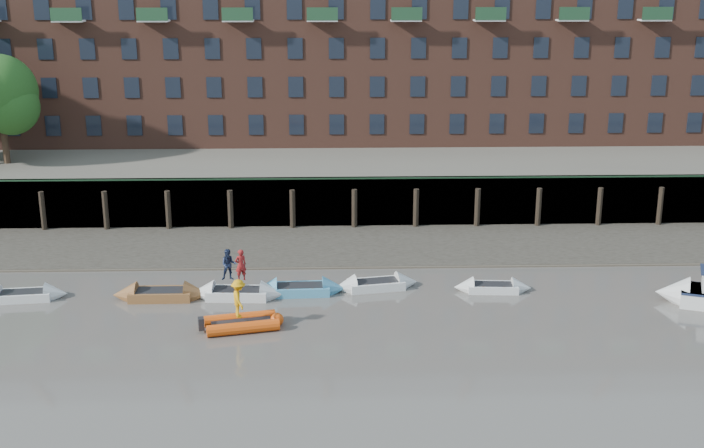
{
  "coord_description": "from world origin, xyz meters",
  "views": [
    {
      "loc": [
        0.26,
        -33.13,
        16.69
      ],
      "look_at": [
        1.56,
        12.0,
        3.2
      ],
      "focal_mm": 45.0,
      "sensor_mm": 36.0,
      "label": 1
    }
  ],
  "objects_px": {
    "rowboat_3": "(237,293)",
    "rib_tender": "(245,323)",
    "rowboat_6": "(493,287)",
    "person_rib_crew": "(239,299)",
    "person_rower_a": "(241,265)",
    "rowboat_5": "(376,285)",
    "person_rower_b": "(229,265)",
    "rowboat_0": "(23,296)",
    "rowboat_4": "(300,289)",
    "rowboat_2": "(161,294)"
  },
  "relations": [
    {
      "from": "rowboat_2",
      "to": "rib_tender",
      "type": "xyz_separation_m",
      "value": [
        4.65,
        -3.9,
        0.03
      ]
    },
    {
      "from": "rowboat_3",
      "to": "rib_tender",
      "type": "distance_m",
      "value": 3.98
    },
    {
      "from": "rowboat_0",
      "to": "person_rower_a",
      "type": "relative_size",
      "value": 2.71
    },
    {
      "from": "rowboat_2",
      "to": "rowboat_3",
      "type": "bearing_deg",
      "value": -0.13
    },
    {
      "from": "rowboat_0",
      "to": "rowboat_2",
      "type": "height_order",
      "value": "rowboat_2"
    },
    {
      "from": "rowboat_0",
      "to": "rowboat_3",
      "type": "relative_size",
      "value": 0.91
    },
    {
      "from": "rib_tender",
      "to": "person_rower_b",
      "type": "xyz_separation_m",
      "value": [
        -1.13,
        4.09,
        1.49
      ]
    },
    {
      "from": "rib_tender",
      "to": "person_rib_crew",
      "type": "relative_size",
      "value": 2.06
    },
    {
      "from": "rowboat_4",
      "to": "person_rib_crew",
      "type": "xyz_separation_m",
      "value": [
        -2.72,
        -4.49,
        1.28
      ]
    },
    {
      "from": "rowboat_6",
      "to": "rib_tender",
      "type": "bearing_deg",
      "value": -156.76
    },
    {
      "from": "rowboat_0",
      "to": "rowboat_5",
      "type": "xyz_separation_m",
      "value": [
        18.21,
        1.04,
        0.01
      ]
    },
    {
      "from": "person_rower_b",
      "to": "rowboat_3",
      "type": "bearing_deg",
      "value": -29.44
    },
    {
      "from": "rowboat_2",
      "to": "person_rower_b",
      "type": "xyz_separation_m",
      "value": [
        3.52,
        0.19,
        1.52
      ]
    },
    {
      "from": "rowboat_6",
      "to": "person_rib_crew",
      "type": "xyz_separation_m",
      "value": [
        -12.86,
        -4.57,
        1.32
      ]
    },
    {
      "from": "rib_tender",
      "to": "person_rower_a",
      "type": "relative_size",
      "value": 2.29
    },
    {
      "from": "rowboat_2",
      "to": "person_rib_crew",
      "type": "height_order",
      "value": "person_rib_crew"
    },
    {
      "from": "person_rower_b",
      "to": "person_rib_crew",
      "type": "height_order",
      "value": "person_rower_b"
    },
    {
      "from": "rowboat_5",
      "to": "person_rib_crew",
      "type": "bearing_deg",
      "value": -153.56
    },
    {
      "from": "rowboat_4",
      "to": "rib_tender",
      "type": "xyz_separation_m",
      "value": [
        -2.48,
        -4.43,
        0.04
      ]
    },
    {
      "from": "rowboat_2",
      "to": "person_rib_crew",
      "type": "distance_m",
      "value": 6.06
    },
    {
      "from": "rowboat_2",
      "to": "person_rower_a",
      "type": "xyz_separation_m",
      "value": [
        4.14,
        0.09,
        1.53
      ]
    },
    {
      "from": "person_rib_crew",
      "to": "rib_tender",
      "type": "bearing_deg",
      "value": -92.82
    },
    {
      "from": "rowboat_2",
      "to": "rowboat_6",
      "type": "xyz_separation_m",
      "value": [
        17.27,
        0.62,
        -0.04
      ]
    },
    {
      "from": "rowboat_5",
      "to": "rowboat_4",
      "type": "bearing_deg",
      "value": 178.05
    },
    {
      "from": "rowboat_3",
      "to": "rowboat_4",
      "type": "xyz_separation_m",
      "value": [
        3.2,
        0.51,
        -0.01
      ]
    },
    {
      "from": "rowboat_5",
      "to": "person_rower_b",
      "type": "height_order",
      "value": "person_rower_b"
    },
    {
      "from": "rowboat_0",
      "to": "rowboat_2",
      "type": "xyz_separation_m",
      "value": [
        7.05,
        -0.11,
        0.03
      ]
    },
    {
      "from": "rowboat_2",
      "to": "person_rower_a",
      "type": "distance_m",
      "value": 4.42
    },
    {
      "from": "rowboat_4",
      "to": "rowboat_5",
      "type": "bearing_deg",
      "value": 6.03
    },
    {
      "from": "rowboat_3",
      "to": "person_rower_a",
      "type": "distance_m",
      "value": 1.55
    },
    {
      "from": "rowboat_5",
      "to": "person_rower_a",
      "type": "height_order",
      "value": "person_rower_a"
    },
    {
      "from": "rowboat_4",
      "to": "rowboat_5",
      "type": "xyz_separation_m",
      "value": [
        4.02,
        0.62,
        -0.01
      ]
    },
    {
      "from": "rowboat_6",
      "to": "person_rib_crew",
      "type": "height_order",
      "value": "person_rib_crew"
    },
    {
      "from": "rowboat_3",
      "to": "person_rower_a",
      "type": "height_order",
      "value": "person_rower_a"
    },
    {
      "from": "rowboat_4",
      "to": "person_rib_crew",
      "type": "bearing_deg",
      "value": -123.93
    },
    {
      "from": "rowboat_5",
      "to": "person_rower_b",
      "type": "distance_m",
      "value": 7.84
    },
    {
      "from": "rowboat_3",
      "to": "person_rib_crew",
      "type": "relative_size",
      "value": 2.67
    },
    {
      "from": "rowboat_5",
      "to": "rib_tender",
      "type": "relative_size",
      "value": 1.23
    },
    {
      "from": "rowboat_5",
      "to": "person_rower_a",
      "type": "relative_size",
      "value": 2.82
    },
    {
      "from": "person_rower_b",
      "to": "rowboat_0",
      "type": "bearing_deg",
      "value": 173.73
    },
    {
      "from": "rowboat_0",
      "to": "person_rower_b",
      "type": "xyz_separation_m",
      "value": [
        10.57,
        0.08,
        1.55
      ]
    },
    {
      "from": "rowboat_2",
      "to": "rib_tender",
      "type": "height_order",
      "value": "rowboat_2"
    },
    {
      "from": "rowboat_3",
      "to": "rowboat_4",
      "type": "bearing_deg",
      "value": 12.56
    },
    {
      "from": "rowboat_4",
      "to": "rowboat_5",
      "type": "relative_size",
      "value": 1.03
    },
    {
      "from": "rowboat_5",
      "to": "rib_tender",
      "type": "bearing_deg",
      "value": -152.88
    },
    {
      "from": "rowboat_4",
      "to": "person_rib_crew",
      "type": "relative_size",
      "value": 2.6
    },
    {
      "from": "person_rower_a",
      "to": "person_rower_b",
      "type": "relative_size",
      "value": 1.01
    },
    {
      "from": "rowboat_0",
      "to": "rowboat_6",
      "type": "bearing_deg",
      "value": -5.52
    },
    {
      "from": "rowboat_0",
      "to": "rowboat_3",
      "type": "height_order",
      "value": "rowboat_3"
    },
    {
      "from": "rib_tender",
      "to": "person_rib_crew",
      "type": "height_order",
      "value": "person_rib_crew"
    }
  ]
}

